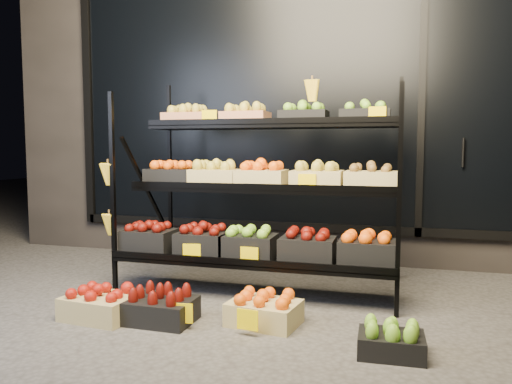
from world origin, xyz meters
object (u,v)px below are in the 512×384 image
(display_rack, at_px, (260,187))
(floor_crate_midleft, at_px, (160,306))
(floor_crate_left, at_px, (100,303))
(floor_crate_midright, at_px, (264,309))

(display_rack, xyz_separation_m, floor_crate_midleft, (-0.40, -0.92, -0.69))
(floor_crate_left, xyz_separation_m, floor_crate_midright, (1.04, 0.18, -0.00))
(floor_crate_left, distance_m, floor_crate_midleft, 0.40)
(floor_crate_midleft, relative_size, floor_crate_midright, 0.94)
(display_rack, distance_m, floor_crate_midright, 1.07)
(display_rack, distance_m, floor_crate_left, 1.43)
(floor_crate_left, relative_size, floor_crate_midleft, 1.06)
(display_rack, relative_size, floor_crate_midright, 4.72)
(display_rack, relative_size, floor_crate_left, 4.73)
(floor_crate_midleft, distance_m, floor_crate_midright, 0.66)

